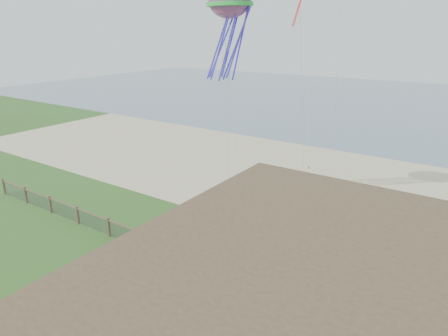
{
  "coord_description": "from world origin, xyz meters",
  "views": [
    {
      "loc": [
        12.11,
        -8.17,
        12.02
      ],
      "look_at": [
        1.17,
        8.0,
        5.27
      ],
      "focal_mm": 32.0,
      "sensor_mm": 36.0,
      "label": 1
    }
  ],
  "objects": [
    {
      "name": "ground",
      "position": [
        0.0,
        0.0,
        0.0
      ],
      "size": [
        160.0,
        160.0,
        0.0
      ],
      "primitive_type": "plane",
      "color": "#355A1F",
      "rests_on": "ground"
    },
    {
      "name": "ocean",
      "position": [
        0.0,
        66.0,
        0.0
      ],
      "size": [
        160.0,
        68.0,
        0.02
      ],
      "primitive_type": "cube",
      "color": "slate",
      "rests_on": "ground"
    },
    {
      "name": "sand_beach",
      "position": [
        0.0,
        22.0,
        0.0
      ],
      "size": [
        72.0,
        20.0,
        0.02
      ],
      "primitive_type": "cube",
      "color": "#C4BA8E",
      "rests_on": "ground"
    },
    {
      "name": "octopus_kite",
      "position": [
        -2.74,
        14.38,
        12.13
      ],
      "size": [
        3.82,
        3.23,
        6.69
      ],
      "primitive_type": null,
      "rotation": [
        0.0,
        0.0,
        0.33
      ],
      "color": "#FF3428"
    },
    {
      "name": "picnic_table",
      "position": [
        1.84,
        5.0,
        0.37
      ],
      "size": [
        1.95,
        1.62,
        0.73
      ],
      "primitive_type": null,
      "rotation": [
        0.0,
        0.0,
        -0.19
      ],
      "color": "brown",
      "rests_on": "ground"
    },
    {
      "name": "chainlink_fence",
      "position": [
        0.0,
        6.0,
        0.55
      ],
      "size": [
        36.2,
        0.2,
        1.25
      ],
      "primitive_type": null,
      "color": "brown",
      "rests_on": "ground"
    }
  ]
}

